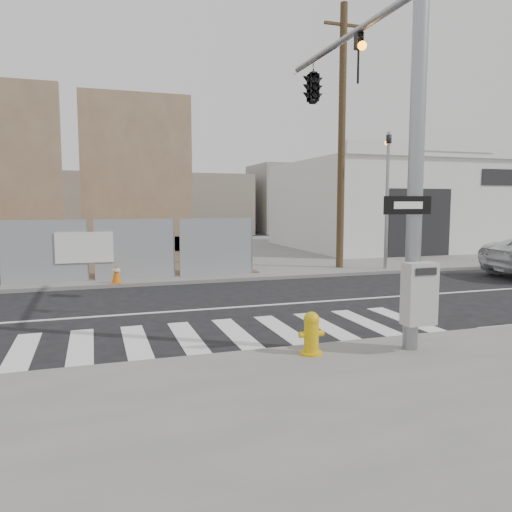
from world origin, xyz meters
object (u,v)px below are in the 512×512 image
object	(u,v)px
auto_shop	(396,205)
fire_hydrant	(311,333)
signal_pole	(340,105)
traffic_cone_d	(116,273)

from	to	relation	value
auto_shop	fire_hydrant	bearing A→B (deg)	-127.16
auto_shop	fire_hydrant	size ratio (longest dim) A/B	16.57
auto_shop	signal_pole	bearing A→B (deg)	-127.46
fire_hydrant	traffic_cone_d	world-z (taller)	fire_hydrant
auto_shop	traffic_cone_d	size ratio (longest dim) A/B	18.72
traffic_cone_d	fire_hydrant	bearing A→B (deg)	-72.40
auto_shop	fire_hydrant	xyz separation A→B (m)	(-13.27, -17.52, -2.06)
fire_hydrant	auto_shop	bearing A→B (deg)	52.12
fire_hydrant	traffic_cone_d	bearing A→B (deg)	106.88
signal_pole	auto_shop	world-z (taller)	signal_pole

